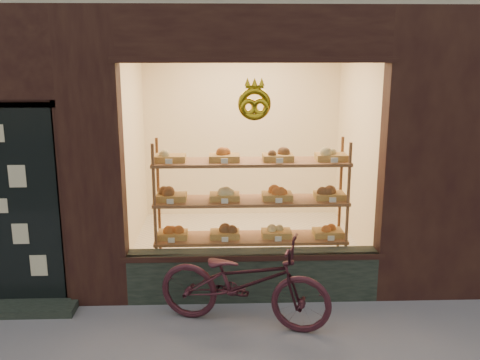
{
  "coord_description": "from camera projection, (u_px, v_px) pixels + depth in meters",
  "views": [
    {
      "loc": [
        0.11,
        -3.3,
        2.68
      ],
      "look_at": [
        0.31,
        2.0,
        1.38
      ],
      "focal_mm": 40.0,
      "sensor_mm": 36.0,
      "label": 1
    }
  ],
  "objects": [
    {
      "name": "display_shelf",
      "position": [
        251.0,
        212.0,
        6.12
      ],
      "size": [
        2.2,
        0.45,
        1.7
      ],
      "color": "brown",
      "rests_on": "ground"
    },
    {
      "name": "bicycle",
      "position": [
        244.0,
        282.0,
        5.25
      ],
      "size": [
        1.83,
        1.08,
        0.91
      ],
      "primitive_type": "imported",
      "rotation": [
        0.0,
        0.0,
        1.28
      ],
      "color": "#34141D",
      "rests_on": "ground"
    }
  ]
}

